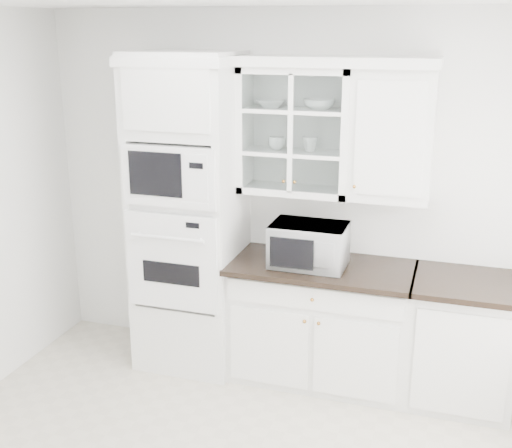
% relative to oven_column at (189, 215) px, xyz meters
% --- Properties ---
extents(room_shell, '(4.00, 3.50, 2.70)m').
position_rel_oven_column_xyz_m(room_shell, '(0.75, -0.99, 0.58)').
color(room_shell, white).
rests_on(room_shell, ground).
extents(oven_column, '(0.76, 0.68, 2.40)m').
position_rel_oven_column_xyz_m(oven_column, '(0.00, 0.00, 0.00)').
color(oven_column, white).
rests_on(oven_column, ground).
extents(base_cabinet_run, '(1.32, 0.67, 0.92)m').
position_rel_oven_column_xyz_m(base_cabinet_run, '(1.03, 0.03, -0.74)').
color(base_cabinet_run, white).
rests_on(base_cabinet_run, ground).
extents(extra_base_cabinet, '(0.72, 0.67, 0.92)m').
position_rel_oven_column_xyz_m(extra_base_cabinet, '(2.03, 0.03, -0.74)').
color(extra_base_cabinet, white).
rests_on(extra_base_cabinet, ground).
extents(upper_cabinet_glass, '(0.80, 0.33, 0.90)m').
position_rel_oven_column_xyz_m(upper_cabinet_glass, '(0.78, 0.17, 0.65)').
color(upper_cabinet_glass, white).
rests_on(upper_cabinet_glass, room_shell).
extents(upper_cabinet_solid, '(0.55, 0.33, 0.90)m').
position_rel_oven_column_xyz_m(upper_cabinet_solid, '(1.46, 0.17, 0.65)').
color(upper_cabinet_solid, white).
rests_on(upper_cabinet_solid, room_shell).
extents(crown_molding, '(2.14, 0.38, 0.07)m').
position_rel_oven_column_xyz_m(crown_molding, '(0.68, 0.14, 1.14)').
color(crown_molding, white).
rests_on(crown_molding, room_shell).
extents(countertop_microwave, '(0.53, 0.45, 0.31)m').
position_rel_oven_column_xyz_m(countertop_microwave, '(0.94, -0.02, -0.13)').
color(countertop_microwave, white).
rests_on(countertop_microwave, base_cabinet_run).
extents(bowl_a, '(0.27, 0.27, 0.05)m').
position_rel_oven_column_xyz_m(bowl_a, '(0.58, 0.19, 0.84)').
color(bowl_a, white).
rests_on(bowl_a, upper_cabinet_glass).
extents(bowl_b, '(0.26, 0.26, 0.07)m').
position_rel_oven_column_xyz_m(bowl_b, '(0.94, 0.17, 0.84)').
color(bowl_b, white).
rests_on(bowl_b, upper_cabinet_glass).
extents(cup_a, '(0.12, 0.12, 0.09)m').
position_rel_oven_column_xyz_m(cup_a, '(0.64, 0.16, 0.56)').
color(cup_a, white).
rests_on(cup_a, upper_cabinet_glass).
extents(cup_b, '(0.13, 0.13, 0.10)m').
position_rel_oven_column_xyz_m(cup_b, '(0.88, 0.17, 0.56)').
color(cup_b, white).
rests_on(cup_b, upper_cabinet_glass).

